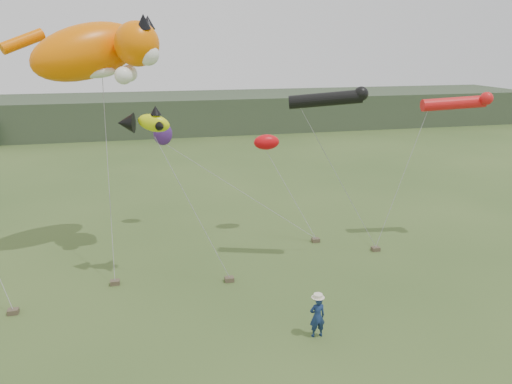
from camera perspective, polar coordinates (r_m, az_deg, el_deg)
ground at (r=18.29m, az=0.96°, el=-16.10°), size 120.00×120.00×0.00m
headland at (r=60.11m, az=-12.68°, el=8.64°), size 90.00×13.00×4.00m
festival_attendant at (r=17.98m, az=7.02°, el=-13.94°), size 0.57×0.38×1.55m
sandbag_anchors at (r=22.79m, az=-3.77°, el=-8.84°), size 16.56×4.45×0.20m
cat_kite at (r=24.14m, az=-17.58°, el=15.15°), size 6.99×4.61×3.50m
fish_kite at (r=20.68m, az=-12.73°, el=7.77°), size 2.24×1.46×1.17m
tube_kites at (r=24.16m, az=16.23°, el=10.00°), size 10.52×2.66×1.46m
misc_kites at (r=26.46m, az=-4.76°, el=6.17°), size 6.36×2.79×1.30m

